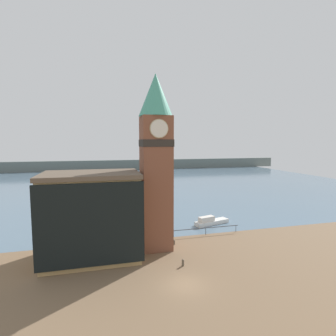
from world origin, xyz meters
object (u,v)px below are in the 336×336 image
boat_near (210,221)px  clock_tower (156,157)px  mooring_bollard_far (183,262)px  mooring_bollard_near (174,242)px  pier_building (92,215)px

boat_near → clock_tower: bearing=-161.2°
boat_near → mooring_bollard_far: size_ratio=8.25×
boat_near → mooring_bollard_near: bearing=-155.4°
boat_near → mooring_bollard_near: size_ratio=10.00×
mooring_bollard_near → mooring_bollard_far: 6.39m
mooring_bollard_near → mooring_bollard_far: mooring_bollard_far is taller
clock_tower → boat_near: clock_tower is taller
clock_tower → mooring_bollard_far: 13.22m
clock_tower → boat_near: (11.01, 7.39, -11.54)m
clock_tower → pier_building: 10.67m
pier_building → boat_near: size_ratio=1.76×
mooring_bollard_far → boat_near: bearing=55.6°
mooring_bollard_near → mooring_bollard_far: size_ratio=0.82×
mooring_bollard_far → clock_tower: bearing=107.1°
pier_building → boat_near: (19.14, 8.44, -4.71)m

